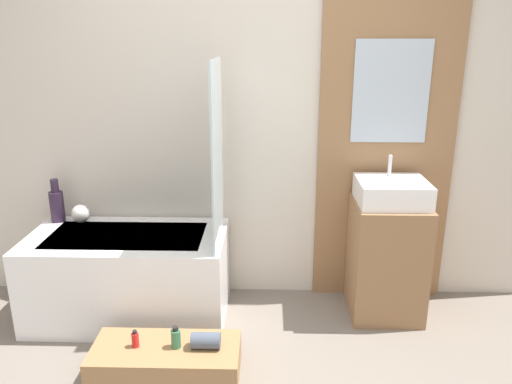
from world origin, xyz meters
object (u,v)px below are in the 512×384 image
sink (392,192)px  bottle_soap_secondary (176,338)px  vase_tall_dark (57,204)px  vase_round_light (81,213)px  bathtub (130,275)px  bottle_soap_primary (135,339)px  wooden_step_bench (166,360)px

sink → bottle_soap_secondary: size_ratio=3.45×
sink → vase_tall_dark: size_ratio=1.45×
vase_tall_dark → vase_round_light: size_ratio=2.41×
bathtub → bottle_soap_primary: bathtub is taller
sink → wooden_step_bench: bearing=-152.3°
vase_tall_dark → vase_round_light: 0.18m
vase_tall_dark → bottle_soap_primary: (0.74, -0.87, -0.48)m
bottle_soap_primary → bottle_soap_secondary: size_ratio=0.79×
vase_tall_dark → vase_round_light: (0.17, -0.02, -0.06)m
bottle_soap_primary → bottle_soap_secondary: (0.23, 0.00, 0.01)m
wooden_step_bench → bottle_soap_secondary: size_ratio=6.43×
bathtub → vase_tall_dark: (-0.54, 0.24, 0.41)m
vase_round_light → bottle_soap_primary: size_ratio=1.25×
bathtub → sink: (1.71, 0.09, 0.57)m
bathtub → bottle_soap_primary: size_ratio=12.71×
bottle_soap_secondary → wooden_step_bench: bearing=-180.0°
bottle_soap_primary → bathtub: bearing=107.3°
vase_tall_dark → bottle_soap_secondary: (0.96, -0.87, -0.47)m
wooden_step_bench → bottle_soap_primary: (-0.16, -0.00, 0.13)m
sink → vase_round_light: size_ratio=3.49×
bottle_soap_secondary → vase_round_light: bearing=133.0°
vase_tall_dark → vase_round_light: vase_tall_dark is taller
wooden_step_bench → bottle_soap_secondary: bottle_soap_secondary is taller
sink → bottle_soap_primary: 1.79m
vase_tall_dark → bottle_soap_secondary: 1.38m
sink → bathtub: bearing=-177.1°
vase_round_light → sink: bearing=-3.9°
sink → bottle_soap_primary: size_ratio=4.37×
bathtub → sink: bearing=2.9°
sink → vase_round_light: bearing=176.1°
sink → bottle_soap_secondary: bearing=-151.2°
bottle_soap_secondary → vase_tall_dark: bearing=137.9°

